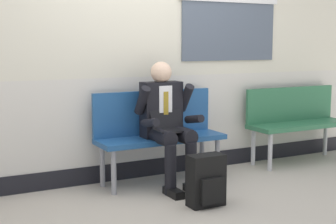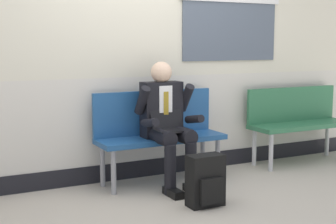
# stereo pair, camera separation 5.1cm
# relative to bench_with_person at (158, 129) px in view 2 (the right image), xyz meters

# --- Properties ---
(ground_plane) EXTENTS (18.00, 18.00, 0.00)m
(ground_plane) POSITION_rel_bench_with_person_xyz_m (-0.06, -0.53, -0.54)
(ground_plane) COLOR #B2A899
(station_wall) EXTENTS (5.79, 0.16, 3.16)m
(station_wall) POSITION_rel_bench_with_person_xyz_m (-0.04, 0.27, 1.03)
(station_wall) COLOR beige
(station_wall) RESTS_ON ground
(bench_with_person) EXTENTS (1.31, 0.42, 0.92)m
(bench_with_person) POSITION_rel_bench_with_person_xyz_m (0.00, 0.00, 0.00)
(bench_with_person) COLOR navy
(bench_with_person) RESTS_ON ground
(bench_empty) EXTENTS (1.29, 0.42, 0.88)m
(bench_empty) POSITION_rel_bench_with_person_xyz_m (1.84, -0.00, -0.01)
(bench_empty) COLOR #2D6B47
(bench_empty) RESTS_ON ground
(person_seated) EXTENTS (0.57, 0.70, 1.22)m
(person_seated) POSITION_rel_bench_with_person_xyz_m (-0.00, -0.20, 0.11)
(person_seated) COLOR black
(person_seated) RESTS_ON ground
(backpack) EXTENTS (0.32, 0.21, 0.45)m
(backpack) POSITION_rel_bench_with_person_xyz_m (0.01, -0.91, -0.32)
(backpack) COLOR black
(backpack) RESTS_ON ground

